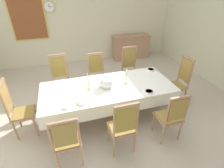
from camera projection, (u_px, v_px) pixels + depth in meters
name	position (u px, v px, depth m)	size (l,w,h in m)	color
ground	(107.00, 112.00, 4.13)	(6.78, 6.46, 0.04)	#C1B2A4
back_wall	(81.00, 15.00, 5.93)	(6.78, 0.08, 3.32)	beige
dining_table	(108.00, 89.00, 3.64)	(2.75, 1.16, 0.77)	#A97961
tablecloth	(108.00, 89.00, 3.64)	(2.77, 1.18, 0.29)	white
chair_south_a	(67.00, 140.00, 2.68)	(0.44, 0.42, 1.07)	#A48065
chair_north_a	(60.00, 79.00, 4.27)	(0.44, 0.42, 1.20)	tan
chair_south_b	(123.00, 126.00, 2.90)	(0.44, 0.42, 1.13)	#A38455
chair_north_b	(97.00, 74.00, 4.51)	(0.44, 0.42, 1.12)	#9C8566
chair_south_c	(171.00, 116.00, 3.15)	(0.44, 0.42, 1.08)	tan
chair_north_c	(130.00, 69.00, 4.74)	(0.44, 0.42, 1.20)	#9B765F
chair_head_west	(18.00, 109.00, 3.25)	(0.42, 0.44, 1.21)	#A5735F
chair_head_east	(179.00, 81.00, 4.14)	(0.42, 0.44, 1.22)	#A57455
soup_tureen	(107.00, 82.00, 3.54)	(0.31, 0.31, 0.25)	white
candlestick_west	(88.00, 83.00, 3.43)	(0.07, 0.07, 0.37)	gold
candlestick_east	(126.00, 78.00, 3.63)	(0.07, 0.07, 0.35)	gold
bowl_near_left	(82.00, 103.00, 3.10)	(0.15, 0.15, 0.03)	white
bowl_near_right	(151.00, 70.00, 4.25)	(0.17, 0.17, 0.04)	white
bowl_far_left	(149.00, 92.00, 3.41)	(0.17, 0.17, 0.04)	white
bowl_far_right	(66.00, 107.00, 3.00)	(0.14, 0.14, 0.03)	white
spoon_primary	(76.00, 103.00, 3.10)	(0.03, 0.18, 0.01)	gold
spoon_secondary	(154.00, 69.00, 4.31)	(0.03, 0.18, 0.01)	gold
sideboard	(131.00, 47.00, 6.75)	(1.44, 0.48, 0.90)	#A57B5E
mounted_clock	(49.00, 7.00, 5.46)	(0.34, 0.06, 0.34)	#D1B251
framed_painting	(27.00, 15.00, 5.41)	(1.08, 0.05, 1.56)	#D1B251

